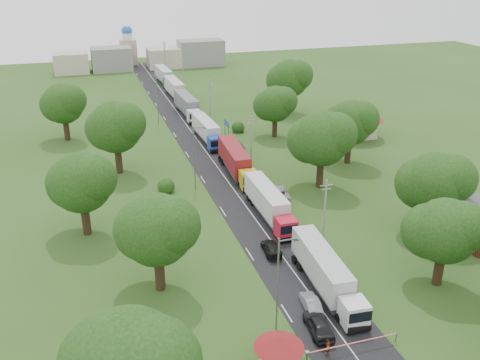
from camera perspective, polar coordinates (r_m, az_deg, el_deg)
name	(u,v)px	position (r m, az deg, el deg)	size (l,w,h in m)	color
ground	(261,227)	(70.84, 2.29, -5.08)	(260.00, 260.00, 0.00)	#2E4B19
road	(221,173)	(88.14, -2.01, 0.79)	(8.00, 200.00, 0.04)	black
boom_barrier	(339,347)	(50.88, 10.55, -17.11)	(9.22, 0.35, 1.18)	slate
guard_booth	(279,349)	(48.07, 4.16, -17.52)	(4.40, 4.40, 3.45)	#BCB19C
info_sign	(227,126)	(102.04, -1.44, 5.74)	(0.12, 3.10, 4.10)	slate
pole_1	(325,213)	(64.93, 9.00, -3.48)	(1.60, 0.24, 9.00)	gray
pole_2	(251,141)	(88.88, 1.21, 4.22)	(1.60, 0.24, 9.00)	gray
pole_3	(210,100)	(114.68, -3.24, 8.54)	(1.60, 0.24, 9.00)	gray
pole_4	(183,74)	(141.32, -6.08, 11.22)	(1.60, 0.24, 9.00)	gray
pole_5	(165,55)	(168.40, -8.04, 13.04)	(1.60, 0.24, 9.00)	gray
lamp_0	(279,280)	(50.29, 4.20, -10.63)	(2.03, 0.22, 10.00)	slate
lamp_1	(195,154)	(80.43, -4.80, 2.73)	(2.03, 0.22, 10.00)	slate
lamp_2	(158,98)	(113.40, -8.75, 8.59)	(2.03, 0.22, 10.00)	slate
tree_2	(444,230)	(60.22, 20.96, -5.02)	(8.00, 8.00, 10.10)	#382616
tree_3	(435,182)	(70.50, 20.10, -0.20)	(8.80, 8.80, 11.07)	#382616
tree_4	(322,138)	(81.06, 8.70, 4.43)	(9.60, 9.60, 12.05)	#382616
tree_5	(350,122)	(92.00, 11.64, 6.06)	(8.80, 8.80, 11.07)	#382616
tree_6	(275,104)	(104.14, 3.76, 8.11)	(8.00, 8.00, 10.10)	#382616
tree_7	(289,78)	(120.66, 5.28, 10.76)	(9.60, 9.60, 12.05)	#382616
tree_10	(156,229)	(55.84, -8.91, -5.19)	(8.80, 8.80, 11.07)	#382616
tree_11	(81,182)	(69.10, -16.59, -0.20)	(8.80, 8.80, 11.07)	#382616
tree_12	(115,127)	(87.91, -13.16, 5.56)	(9.60, 9.60, 12.05)	#382616
tree_13	(63,103)	(107.23, -18.36, 7.77)	(8.80, 8.80, 11.07)	#382616
house_cream	(356,119)	(106.69, 12.32, 6.34)	(10.08, 10.08, 5.80)	#BCB19C
distant_town	(147,57)	(172.80, -9.92, 12.77)	(52.00, 8.00, 8.00)	gray
church	(128,48)	(179.81, -11.84, 13.64)	(5.00, 5.00, 12.30)	#BCB19C
truck_0	(325,272)	(58.18, 9.09, -9.69)	(3.31, 15.01, 4.15)	white
truck_1	(269,203)	(72.58, 3.08, -2.46)	(2.55, 14.68, 4.07)	red
truck_2	(236,161)	(86.85, -0.44, 2.08)	(3.34, 15.62, 4.32)	gold
truck_3	(207,131)	(102.70, -3.56, 5.28)	(2.91, 14.31, 3.96)	#1B3DA4
truck_4	(187,105)	(119.93, -5.64, 7.92)	(3.27, 15.56, 4.30)	silver
truck_5	(175,89)	(135.78, -6.94, 9.64)	(3.00, 15.24, 4.22)	#B31B31
truck_6	(164,76)	(151.79, -8.10, 10.97)	(3.15, 14.72, 4.07)	#225C22
car_lane_front	(319,325)	(53.13, 8.38, -15.03)	(1.97, 4.89, 1.67)	black
car_lane_mid	(311,303)	(56.03, 7.55, -12.90)	(1.42, 4.08, 1.34)	gray
car_lane_rear	(271,248)	(64.88, 3.37, -7.28)	(1.86, 4.57, 1.33)	black
car_verge_near	(278,192)	(79.09, 4.11, -1.33)	(2.65, 5.76, 1.60)	#B0B0B0
car_verge_far	(237,145)	(98.78, -0.31, 3.79)	(1.83, 4.56, 1.55)	#585C60
pedestrian_near	(328,348)	(50.70, 9.34, -17.25)	(0.62, 0.40, 1.69)	gray
pedestrian_booth	(281,351)	(49.89, 4.42, -17.69)	(0.86, 0.67, 1.77)	gray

